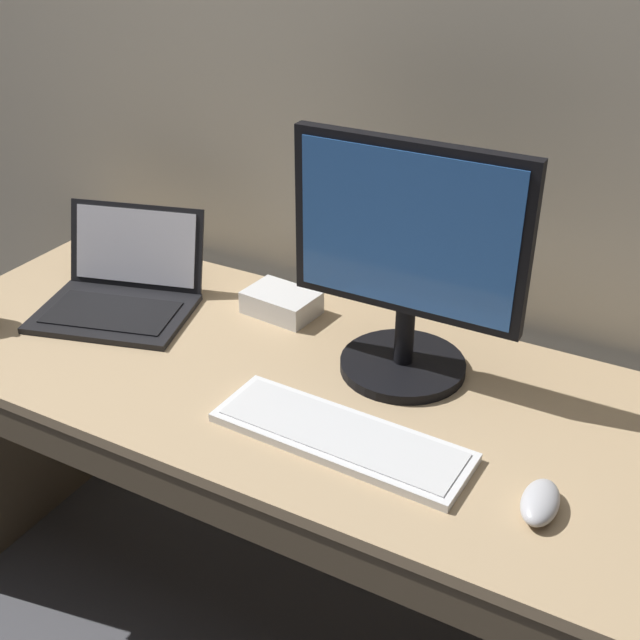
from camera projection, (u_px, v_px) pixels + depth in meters
ground_plane at (291, 615)px, 1.95m from camera, size 14.00×14.00×0.00m
back_wall at (384, 6)px, 1.60m from camera, size 3.80×0.04×2.69m
desk at (283, 464)px, 1.71m from camera, size 1.66×0.68×0.71m
laptop_black at (121, 291)px, 1.82m from camera, size 0.40×0.38×0.20m
external_monitor at (406, 265)px, 1.48m from camera, size 0.45×0.25×0.47m
wired_keyboard at (341, 436)px, 1.40m from camera, size 0.47×0.17×0.02m
computer_mouse at (540, 502)px, 1.25m from camera, size 0.07×0.11×0.04m
external_drive_box at (282, 303)px, 1.80m from camera, size 0.17×0.12×0.05m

